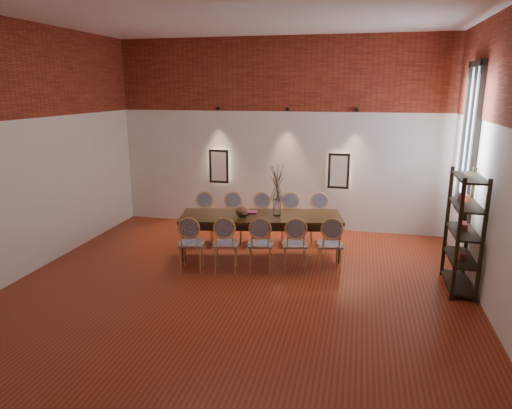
% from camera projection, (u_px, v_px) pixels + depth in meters
% --- Properties ---
extents(floor, '(7.00, 7.00, 0.02)m').
position_uv_depth(floor, '(235.00, 293.00, 6.84)').
color(floor, maroon).
rests_on(floor, ground).
extents(ceiling, '(7.00, 7.00, 0.02)m').
position_uv_depth(ceiling, '(231.00, 5.00, 5.84)').
color(ceiling, silver).
rests_on(ceiling, ground).
extents(wall_back, '(7.00, 0.10, 4.00)m').
position_uv_depth(wall_back, '(279.00, 135.00, 9.69)').
color(wall_back, silver).
rests_on(wall_back, ground).
extents(wall_front, '(7.00, 0.10, 4.00)m').
position_uv_depth(wall_front, '(86.00, 242.00, 2.99)').
color(wall_front, silver).
rests_on(wall_front, ground).
extents(wall_left, '(0.10, 7.00, 4.00)m').
position_uv_depth(wall_left, '(14.00, 152.00, 7.11)').
color(wall_left, silver).
rests_on(wall_left, ground).
extents(brick_band_back, '(7.00, 0.02, 1.50)m').
position_uv_depth(brick_band_back, '(279.00, 74.00, 9.31)').
color(brick_band_back, maroon).
rests_on(brick_band_back, ground).
extents(brick_band_front, '(7.00, 0.02, 1.50)m').
position_uv_depth(brick_band_front, '(74.00, 41.00, 2.74)').
color(brick_band_front, maroon).
rests_on(brick_band_front, ground).
extents(brick_band_left, '(0.02, 7.00, 1.50)m').
position_uv_depth(brick_band_left, '(7.00, 69.00, 6.78)').
color(brick_band_left, maroon).
rests_on(brick_band_left, ground).
extents(niche_left, '(0.36, 0.06, 0.66)m').
position_uv_depth(niche_left, '(219.00, 166.00, 10.05)').
color(niche_left, '#FFEAC6').
rests_on(niche_left, wall_back).
extents(niche_right, '(0.36, 0.06, 0.66)m').
position_uv_depth(niche_right, '(339.00, 171.00, 9.49)').
color(niche_right, '#FFEAC6').
rests_on(niche_right, wall_back).
extents(spot_fixture_left, '(0.08, 0.10, 0.08)m').
position_uv_depth(spot_fixture_left, '(218.00, 108.00, 9.71)').
color(spot_fixture_left, black).
rests_on(spot_fixture_left, wall_back).
extents(spot_fixture_mid, '(0.08, 0.10, 0.08)m').
position_uv_depth(spot_fixture_mid, '(287.00, 109.00, 9.39)').
color(spot_fixture_mid, black).
rests_on(spot_fixture_mid, wall_back).
extents(spot_fixture_right, '(0.08, 0.10, 0.08)m').
position_uv_depth(spot_fixture_right, '(357.00, 110.00, 9.08)').
color(spot_fixture_right, black).
rests_on(spot_fixture_right, wall_back).
extents(window_glass, '(0.02, 0.78, 2.38)m').
position_uv_depth(window_glass, '(470.00, 140.00, 7.44)').
color(window_glass, silver).
rests_on(window_glass, wall_right).
extents(window_frame, '(0.08, 0.90, 2.50)m').
position_uv_depth(window_frame, '(469.00, 140.00, 7.44)').
color(window_frame, black).
rests_on(window_frame, wall_right).
extents(window_mullion, '(0.06, 0.06, 2.40)m').
position_uv_depth(window_mullion, '(469.00, 140.00, 7.44)').
color(window_mullion, black).
rests_on(window_mullion, wall_right).
extents(dining_table, '(3.00, 1.47, 0.75)m').
position_uv_depth(dining_table, '(261.00, 235.00, 8.30)').
color(dining_table, black).
rests_on(dining_table, floor).
extents(chair_near_a, '(0.52, 0.52, 0.94)m').
position_uv_depth(chair_near_a, '(191.00, 243.00, 7.59)').
color(chair_near_a, tan).
rests_on(chair_near_a, floor).
extents(chair_near_b, '(0.52, 0.52, 0.94)m').
position_uv_depth(chair_near_b, '(226.00, 243.00, 7.58)').
color(chair_near_b, tan).
rests_on(chair_near_b, floor).
extents(chair_near_c, '(0.52, 0.52, 0.94)m').
position_uv_depth(chair_near_c, '(260.00, 244.00, 7.56)').
color(chair_near_c, tan).
rests_on(chair_near_c, floor).
extents(chair_near_d, '(0.52, 0.52, 0.94)m').
position_uv_depth(chair_near_d, '(295.00, 244.00, 7.55)').
color(chair_near_d, tan).
rests_on(chair_near_d, floor).
extents(chair_near_e, '(0.52, 0.52, 0.94)m').
position_uv_depth(chair_near_e, '(330.00, 244.00, 7.53)').
color(chair_near_e, tan).
rests_on(chair_near_e, floor).
extents(chair_far_a, '(0.52, 0.52, 0.94)m').
position_uv_depth(chair_far_a, '(204.00, 218.00, 9.03)').
color(chair_far_a, tan).
rests_on(chair_far_a, floor).
extents(chair_far_b, '(0.52, 0.52, 0.94)m').
position_uv_depth(chair_far_b, '(233.00, 219.00, 9.01)').
color(chair_far_b, tan).
rests_on(chair_far_b, floor).
extents(chair_far_c, '(0.52, 0.52, 0.94)m').
position_uv_depth(chair_far_c, '(262.00, 219.00, 9.00)').
color(chair_far_c, tan).
rests_on(chair_far_c, floor).
extents(chair_far_d, '(0.52, 0.52, 0.94)m').
position_uv_depth(chair_far_d, '(291.00, 219.00, 8.98)').
color(chair_far_d, tan).
rests_on(chair_far_d, floor).
extents(chair_far_e, '(0.52, 0.52, 0.94)m').
position_uv_depth(chair_far_e, '(320.00, 219.00, 8.97)').
color(chair_far_e, tan).
rests_on(chair_far_e, floor).
extents(vase, '(0.14, 0.14, 0.30)m').
position_uv_depth(vase, '(277.00, 207.00, 8.17)').
color(vase, silver).
rests_on(vase, dining_table).
extents(dried_branches, '(0.50, 0.50, 0.70)m').
position_uv_depth(dried_branches, '(277.00, 183.00, 8.05)').
color(dried_branches, '#4A382E').
rests_on(dried_branches, vase).
extents(bowl, '(0.24, 0.24, 0.18)m').
position_uv_depth(bowl, '(242.00, 211.00, 8.15)').
color(bowl, brown).
rests_on(bowl, dining_table).
extents(book, '(0.29, 0.23, 0.03)m').
position_uv_depth(book, '(250.00, 212.00, 8.36)').
color(book, '#7E1E4C').
rests_on(book, dining_table).
extents(shelving_rack, '(0.39, 1.00, 1.80)m').
position_uv_depth(shelving_rack, '(463.00, 232.00, 6.78)').
color(shelving_rack, black).
rests_on(shelving_rack, floor).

